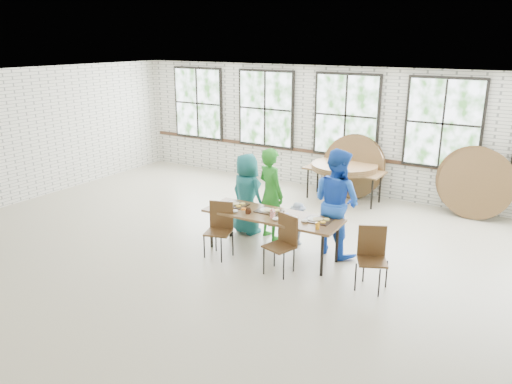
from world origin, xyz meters
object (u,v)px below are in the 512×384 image
at_px(dining_table, 272,217).
at_px(chair_near_left, 220,224).
at_px(storage_table, 344,172).
at_px(chair_near_right, 284,239).

distance_m(dining_table, chair_near_left, 0.91).
bearing_deg(chair_near_left, dining_table, 14.77).
height_order(dining_table, storage_table, same).
relative_size(chair_near_left, storage_table, 0.52).
xyz_separation_m(dining_table, storage_table, (-0.12, 3.51, -0.00)).
bearing_deg(dining_table, chair_near_right, -46.25).
bearing_deg(storage_table, chair_near_left, -96.90).
distance_m(dining_table, chair_near_right, 0.69).
relative_size(dining_table, storage_table, 1.33).
xyz_separation_m(chair_near_left, chair_near_right, (1.24, 0.00, 0.00)).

